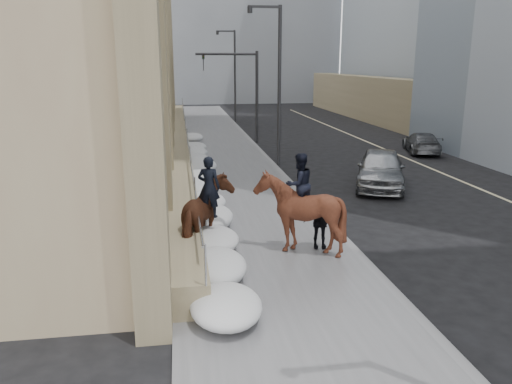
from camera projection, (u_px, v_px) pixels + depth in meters
ground at (274, 280)px, 12.51m from camera, size 140.00×140.00×0.00m
sidewalk at (232, 184)px, 22.06m from camera, size 5.00×80.00×0.12m
curb at (290, 182)px, 22.44m from camera, size 0.24×80.00×0.12m
lane_line at (452, 177)px, 23.62m from camera, size 0.15×70.00×0.01m
bg_building_far at (151, 31)px, 77.95m from camera, size 24.00×12.00×20.00m
streetlight_mid at (276, 77)px, 25.15m from camera, size 1.71×0.24×8.00m
streetlight_far at (233, 70)px, 44.27m from camera, size 1.71×0.24×8.00m
traffic_signal at (243, 82)px, 32.84m from camera, size 4.10×0.22×6.00m
snow_bank at (201, 187)px, 19.93m from camera, size 1.70×18.10×0.76m
mounted_horse_left at (207, 214)px, 13.84m from camera, size 1.84×2.66×2.69m
mounted_horse_right at (299, 210)px, 13.77m from camera, size 2.47×2.60×2.79m
pedestrian at (320, 221)px, 14.17m from camera, size 0.95×0.48×1.57m
car_silver at (381, 168)px, 21.58m from camera, size 3.68×5.26×1.66m
car_grey at (422, 143)px, 29.91m from camera, size 2.78×4.53×1.23m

